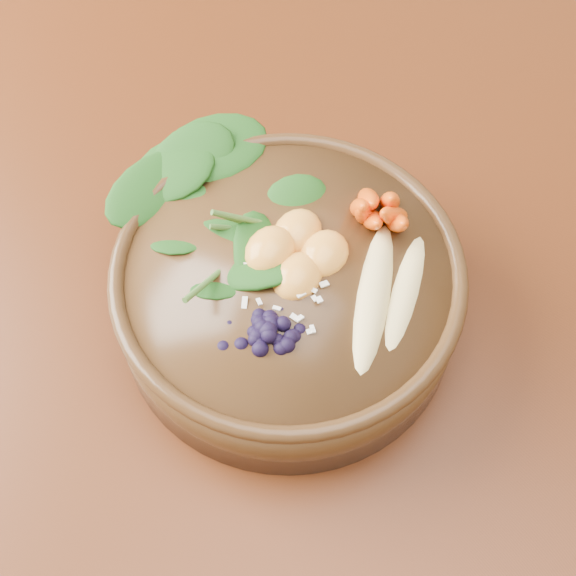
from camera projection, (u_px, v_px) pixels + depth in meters
name	position (u px, v px, depth m)	size (l,w,h in m)	color
stoneware_bowl	(288.00, 295.00, 0.61)	(0.26, 0.26, 0.07)	#482D15
kale_heap	(259.00, 184.00, 0.59)	(0.17, 0.15, 0.04)	#194F13
carrot_cluster	(380.00, 183.00, 0.57)	(0.05, 0.05, 0.07)	#FD4F0B
banana_halves	(391.00, 285.00, 0.55)	(0.08, 0.15, 0.02)	#E0CC84
mandarin_cluster	(297.00, 242.00, 0.57)	(0.07, 0.08, 0.03)	orange
blueberry_pile	(267.00, 322.00, 0.53)	(0.12, 0.09, 0.04)	black
coconut_flakes	(283.00, 289.00, 0.56)	(0.08, 0.06, 0.01)	white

